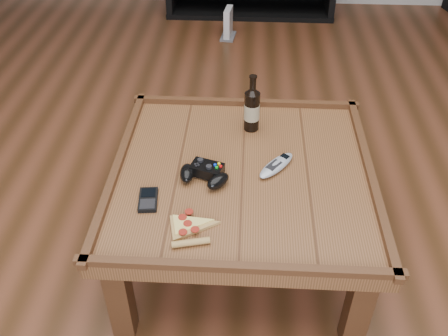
# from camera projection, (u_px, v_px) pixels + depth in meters

# --- Properties ---
(ground) EXTENTS (6.00, 6.00, 0.00)m
(ground) POSITION_uv_depth(u_px,v_px,m) (240.00, 250.00, 2.21)
(ground) COLOR #472914
(ground) RESTS_ON ground
(coffee_table) EXTENTS (1.03, 1.03, 0.48)m
(coffee_table) POSITION_uv_depth(u_px,v_px,m) (242.00, 183.00, 1.96)
(coffee_table) COLOR #533217
(coffee_table) RESTS_ON ground
(beer_bottle) EXTENTS (0.07, 0.07, 0.25)m
(beer_bottle) POSITION_uv_depth(u_px,v_px,m) (252.00, 108.00, 2.08)
(beer_bottle) COLOR black
(beer_bottle) RESTS_ON coffee_table
(game_controller) EXTENTS (0.20, 0.17, 0.06)m
(game_controller) POSITION_uv_depth(u_px,v_px,m) (204.00, 174.00, 1.87)
(game_controller) COLOR black
(game_controller) RESTS_ON coffee_table
(pizza_slice) EXTENTS (0.19, 0.25, 0.02)m
(pizza_slice) POSITION_uv_depth(u_px,v_px,m) (188.00, 228.00, 1.68)
(pizza_slice) COLOR tan
(pizza_slice) RESTS_ON coffee_table
(smartphone) EXTENTS (0.08, 0.13, 0.02)m
(smartphone) POSITION_uv_depth(u_px,v_px,m) (148.00, 200.00, 1.78)
(smartphone) COLOR black
(smartphone) RESTS_ON coffee_table
(remote_control) EXTENTS (0.17, 0.20, 0.03)m
(remote_control) POSITION_uv_depth(u_px,v_px,m) (276.00, 165.00, 1.93)
(remote_control) COLOR #A1A8AF
(remote_control) RESTS_ON coffee_table
(game_console) EXTENTS (0.12, 0.20, 0.23)m
(game_console) POSITION_uv_depth(u_px,v_px,m) (228.00, 24.00, 3.86)
(game_console) COLOR slate
(game_console) RESTS_ON ground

